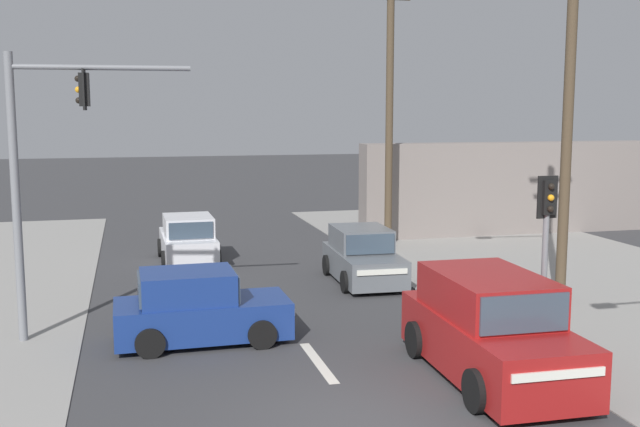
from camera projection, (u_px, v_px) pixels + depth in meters
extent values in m
plane|color=#3A3A3D|center=(366.00, 425.00, 11.57)|extent=(140.00, 140.00, 0.00)
cube|color=silver|center=(318.00, 362.00, 14.44)|extent=(0.20, 2.40, 0.01)
cube|color=silver|center=(271.00, 299.00, 19.24)|extent=(0.20, 2.40, 0.01)
cylinder|color=#4C3D2B|center=(569.00, 83.00, 18.10)|extent=(0.26, 0.26, 10.98)
cylinder|color=#4C3D2B|center=(389.00, 110.00, 25.94)|extent=(0.26, 0.26, 9.72)
cylinder|color=slate|center=(16.00, 200.00, 15.36)|extent=(0.18, 0.18, 6.00)
cylinder|color=slate|center=(102.00, 68.00, 15.36)|extent=(3.60, 0.27, 0.11)
cube|color=black|center=(84.00, 90.00, 15.34)|extent=(0.21, 0.27, 0.68)
cube|color=black|center=(84.00, 90.00, 15.34)|extent=(0.06, 0.44, 0.84)
sphere|color=black|center=(78.00, 79.00, 15.29)|extent=(0.13, 0.13, 0.13)
sphere|color=orange|center=(78.00, 90.00, 15.32)|extent=(0.13, 0.13, 0.13)
sphere|color=black|center=(79.00, 100.00, 15.35)|extent=(0.13, 0.13, 0.13)
cylinder|color=slate|center=(544.00, 284.00, 14.90)|extent=(0.12, 0.12, 2.80)
cube|color=black|center=(547.00, 197.00, 14.66)|extent=(0.27, 0.22, 0.68)
cube|color=black|center=(547.00, 197.00, 14.66)|extent=(0.44, 0.07, 0.84)
sphere|color=black|center=(551.00, 187.00, 14.52)|extent=(0.13, 0.13, 0.13)
sphere|color=orange|center=(551.00, 198.00, 14.55)|extent=(0.13, 0.13, 0.13)
sphere|color=black|center=(550.00, 209.00, 14.58)|extent=(0.13, 0.13, 0.13)
cube|color=gray|center=(508.00, 188.00, 29.37)|extent=(12.00, 1.00, 3.60)
cube|color=slate|center=(364.00, 265.00, 21.13)|extent=(1.73, 3.66, 0.76)
cube|color=slate|center=(361.00, 238.00, 21.32)|extent=(1.55, 1.95, 0.64)
cube|color=#384756|center=(370.00, 244.00, 20.38)|extent=(1.36, 0.11, 0.54)
cube|color=#384756|center=(352.00, 233.00, 22.26)|extent=(1.33, 0.11, 0.51)
cube|color=white|center=(382.00, 272.00, 19.34)|extent=(1.36, 0.09, 0.14)
cylinder|color=black|center=(403.00, 279.00, 20.24)|extent=(0.20, 0.61, 0.60)
cylinder|color=black|center=(346.00, 282.00, 19.91)|extent=(0.20, 0.61, 0.60)
cylinder|color=black|center=(379.00, 263.00, 22.40)|extent=(0.20, 0.61, 0.60)
cylinder|color=black|center=(327.00, 265.00, 22.07)|extent=(0.20, 0.61, 0.60)
cube|color=maroon|center=(491.00, 344.00, 13.52)|extent=(1.94, 4.54, 1.00)
cube|color=maroon|center=(488.00, 294.00, 13.60)|extent=(1.78, 2.74, 0.76)
cube|color=#384756|center=(525.00, 314.00, 12.27)|extent=(1.58, 0.09, 0.65)
cube|color=#384756|center=(457.00, 278.00, 14.92)|extent=(1.55, 0.09, 0.61)
cube|color=white|center=(559.00, 375.00, 11.30)|extent=(1.56, 0.07, 0.14)
cylinder|color=black|center=(579.00, 381.00, 12.42)|extent=(0.24, 0.72, 0.72)
cylinder|color=black|center=(477.00, 391.00, 12.01)|extent=(0.24, 0.72, 0.72)
cylinder|color=black|center=(502.00, 333.00, 15.11)|extent=(0.24, 0.72, 0.72)
cylinder|color=black|center=(416.00, 339.00, 14.70)|extent=(0.24, 0.72, 0.72)
cube|color=navy|center=(203.00, 318.00, 15.68)|extent=(3.62, 1.64, 0.76)
cube|color=navy|center=(187.00, 286.00, 15.51)|extent=(1.92, 1.50, 0.64)
cube|color=#384756|center=(234.00, 283.00, 15.76)|extent=(0.08, 1.36, 0.54)
cube|color=#384756|center=(139.00, 289.00, 15.26)|extent=(0.08, 1.33, 0.51)
cube|color=white|center=(287.00, 304.00, 16.13)|extent=(0.06, 1.36, 0.14)
cylinder|color=black|center=(249.00, 314.00, 16.76)|extent=(0.60, 0.19, 0.60)
cylinder|color=black|center=(262.00, 334.00, 15.23)|extent=(0.60, 0.19, 0.60)
cylinder|color=black|center=(147.00, 321.00, 16.19)|extent=(0.60, 0.19, 0.60)
cylinder|color=black|center=(150.00, 343.00, 14.66)|extent=(0.60, 0.19, 0.60)
cube|color=silver|center=(188.00, 246.00, 24.01)|extent=(1.64, 3.62, 0.76)
cube|color=silver|center=(188.00, 226.00, 23.63)|extent=(1.50, 1.92, 0.64)
cube|color=#384756|center=(185.00, 222.00, 24.55)|extent=(1.36, 0.08, 0.54)
cube|color=#384756|center=(191.00, 231.00, 22.70)|extent=(1.33, 0.08, 0.51)
cube|color=white|center=(183.00, 232.00, 25.73)|extent=(1.36, 0.06, 0.14)
cylinder|color=black|center=(161.00, 248.00, 24.90)|extent=(0.19, 0.60, 0.60)
cylinder|color=black|center=(209.00, 245.00, 25.31)|extent=(0.19, 0.60, 0.60)
cylinder|color=black|center=(165.00, 260.00, 22.76)|extent=(0.19, 0.60, 0.60)
cylinder|color=black|center=(217.00, 258.00, 23.18)|extent=(0.19, 0.60, 0.60)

